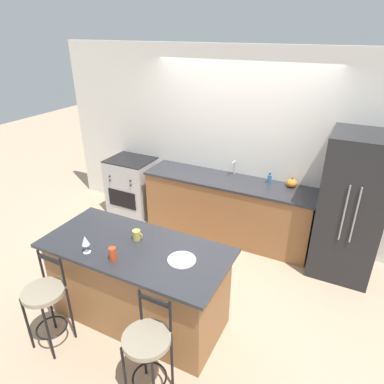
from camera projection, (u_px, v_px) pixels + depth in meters
ground_plane at (217, 246)px, 5.00m from camera, size 18.00×18.00×0.00m
wall_back at (238, 145)px, 4.96m from camera, size 6.00×0.07×2.70m
back_counter at (227, 208)px, 5.09m from camera, size 2.49×0.66×0.92m
sink_faucet at (234, 166)px, 4.99m from camera, size 0.02×0.13×0.22m
kitchen_island at (138, 283)px, 3.58m from camera, size 1.91×0.88×0.93m
refrigerator at (351, 207)px, 4.16m from camera, size 0.72×0.79×1.83m
oven_range at (133, 186)px, 5.77m from camera, size 0.73×0.63×0.94m
bar_stool_near at (46, 300)px, 3.24m from camera, size 0.39×0.39×1.00m
bar_stool_far at (148, 348)px, 2.76m from camera, size 0.39×0.39×1.00m
dinner_plate at (182, 260)px, 3.18m from camera, size 0.27×0.27×0.02m
wine_glass at (85, 241)px, 3.24m from camera, size 0.08×0.08×0.18m
coffee_mug at (137, 235)px, 3.48m from camera, size 0.12×0.08×0.10m
tumbler_cup at (113, 254)px, 3.16m from camera, size 0.07×0.07×0.13m
pumpkin_decoration at (292, 183)px, 4.65m from camera, size 0.15×0.15×0.14m
soap_bottle at (270, 179)px, 4.76m from camera, size 0.06×0.06×0.15m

